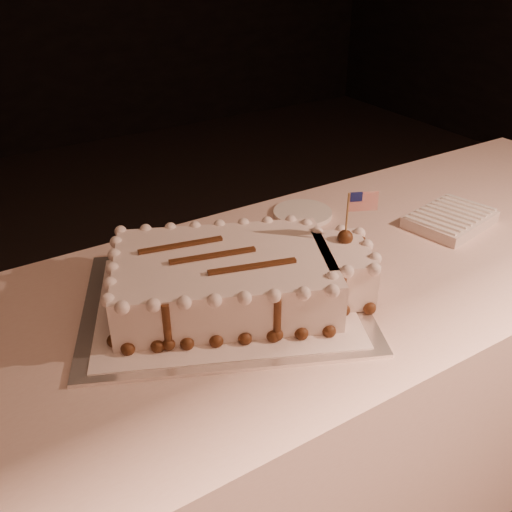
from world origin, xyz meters
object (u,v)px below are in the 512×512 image
banquet_table (311,389)px  side_plate (303,213)px  cake_board (225,302)px  sheet_cake (239,277)px  napkin_stack (450,219)px

banquet_table → side_plate: side_plate is taller
cake_board → side_plate: side_plate is taller
sheet_cake → side_plate: bearing=36.3°
napkin_stack → side_plate: 0.40m
banquet_table → sheet_cake: (-0.22, -0.01, 0.44)m
cake_board → side_plate: (0.40, 0.26, 0.00)m
sheet_cake → napkin_stack: 0.68m
banquet_table → cake_board: (-0.25, 0.00, 0.38)m
sheet_cake → side_plate: size_ratio=3.60×
banquet_table → side_plate: bearing=61.2°
sheet_cake → napkin_stack: sheet_cake is taller
banquet_table → cake_board: bearing=179.0°
banquet_table → side_plate: size_ratio=14.52×
sheet_cake → napkin_stack: bearing=0.9°
sheet_cake → napkin_stack: (0.67, 0.01, -0.05)m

